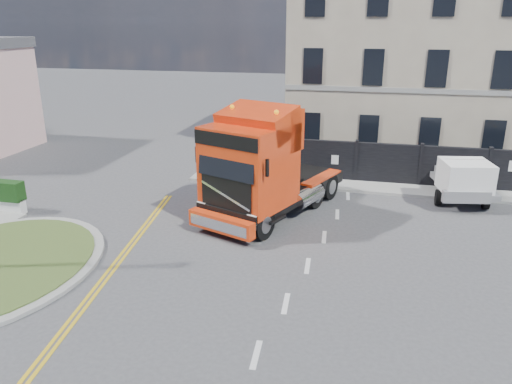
# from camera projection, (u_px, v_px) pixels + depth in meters

# --- Properties ---
(ground) EXTENTS (120.00, 120.00, 0.00)m
(ground) POSITION_uv_depth(u_px,v_px,m) (224.00, 251.00, 17.16)
(ground) COLOR #424244
(ground) RESTS_ON ground
(hoarding_fence) EXTENTS (18.80, 0.25, 2.00)m
(hoarding_fence) POSITION_uv_depth(u_px,v_px,m) (410.00, 166.00, 23.69)
(hoarding_fence) COLOR black
(hoarding_fence) RESTS_ON ground
(georgian_building) EXTENTS (12.30, 10.30, 12.80)m
(georgian_building) POSITION_uv_depth(u_px,v_px,m) (402.00, 52.00, 29.15)
(georgian_building) COLOR #BCB095
(georgian_building) RESTS_ON ground
(pavement_far) EXTENTS (20.00, 1.60, 0.12)m
(pavement_far) POSITION_uv_depth(u_px,v_px,m) (397.00, 189.00, 23.29)
(pavement_far) COLOR gray
(pavement_far) RESTS_ON ground
(truck) EXTENTS (5.24, 7.86, 4.42)m
(truck) POSITION_uv_depth(u_px,v_px,m) (260.00, 171.00, 19.39)
(truck) COLOR black
(truck) RESTS_ON ground
(flatbed_pickup) EXTENTS (2.74, 5.08, 1.99)m
(flatbed_pickup) POSITION_uv_depth(u_px,v_px,m) (462.00, 179.00, 21.45)
(flatbed_pickup) COLOR gray
(flatbed_pickup) RESTS_ON ground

